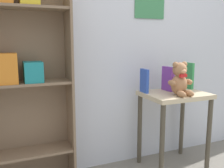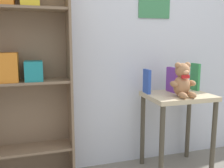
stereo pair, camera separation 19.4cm
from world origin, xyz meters
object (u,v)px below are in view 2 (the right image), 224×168
(bookshelf_side, at_px, (21,69))
(teddy_bear, at_px, (183,81))
(book_standing_blue, at_px, (147,81))
(book_standing_green, at_px, (195,77))
(display_table, at_px, (177,109))
(book_standing_purple, at_px, (172,80))

(bookshelf_side, distance_m, teddy_bear, 1.24)
(book_standing_blue, bearing_deg, book_standing_green, 2.06)
(display_table, xyz_separation_m, book_standing_green, (0.24, 0.11, 0.25))
(book_standing_purple, height_order, book_standing_green, book_standing_green)
(bookshelf_side, distance_m, book_standing_purple, 1.23)
(book_standing_purple, distance_m, book_standing_green, 0.24)
(bookshelf_side, height_order, teddy_bear, bookshelf_side)
(bookshelf_side, distance_m, book_standing_blue, 1.00)
(teddy_bear, bearing_deg, book_standing_purple, 83.70)
(display_table, bearing_deg, book_standing_green, 25.69)
(teddy_bear, relative_size, book_standing_purple, 1.28)
(display_table, relative_size, book_standing_blue, 3.34)
(teddy_bear, distance_m, book_standing_purple, 0.19)
(bookshelf_side, xyz_separation_m, teddy_bear, (1.20, -0.25, -0.11))
(book_standing_green, bearing_deg, bookshelf_side, 176.56)
(teddy_bear, height_order, book_standing_purple, teddy_bear)
(display_table, bearing_deg, bookshelf_side, 172.47)
(teddy_bear, distance_m, book_standing_blue, 0.30)
(display_table, xyz_separation_m, book_standing_blue, (-0.24, 0.11, 0.23))
(bookshelf_side, height_order, book_standing_green, bookshelf_side)
(book_standing_blue, xyz_separation_m, book_standing_purple, (0.24, -0.01, 0.01))
(display_table, bearing_deg, teddy_bear, -103.45)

